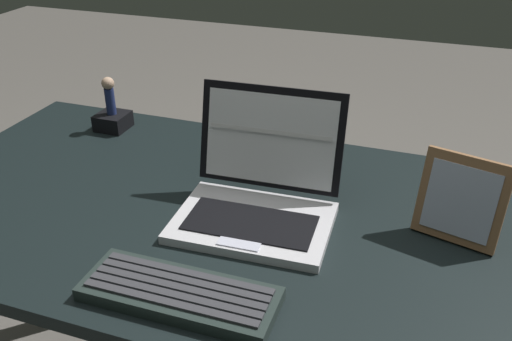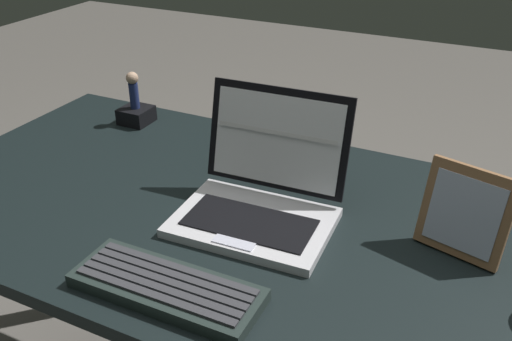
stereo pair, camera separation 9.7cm
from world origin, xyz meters
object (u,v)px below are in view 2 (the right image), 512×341
Objects in this scene: photo_frame at (465,213)px; figurine at (133,88)px; laptop_front at (261,195)px; figurine_stand at (136,115)px; external_keyboard at (167,287)px.

photo_frame reaches higher than figurine.
figurine is (-0.48, 0.26, 0.05)m from laptop_front.
figurine_stand is (-0.84, 0.21, -0.06)m from photo_frame.
figurine_stand is 0.08m from figurine.
figurine is at bearing 0.00° from figurine_stand.
laptop_front is at bearing -172.16° from photo_frame.
photo_frame is 2.13× the size of figurine_stand.
figurine is at bearing 165.97° from photo_frame.
external_keyboard is at bearing -98.40° from laptop_front.
laptop_front is 1.85× the size of photo_frame.
laptop_front reaches higher than figurine_stand.
figurine_stand is at bearing 180.00° from figurine.
photo_frame is 0.87m from figurine_stand.
photo_frame reaches higher than figurine_stand.
photo_frame is (0.40, 0.31, 0.07)m from external_keyboard.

